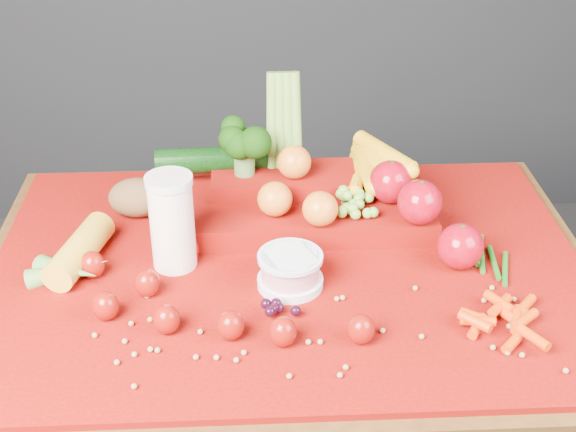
{
  "coord_description": "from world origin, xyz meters",
  "views": [
    {
      "loc": [
        -0.06,
        -1.18,
        1.56
      ],
      "look_at": [
        0.0,
        0.02,
        0.85
      ],
      "focal_mm": 50.0,
      "sensor_mm": 36.0,
      "label": 1
    }
  ],
  "objects_px": {
    "milk_glass": "(172,219)",
    "produce_mound": "(311,193)",
    "table": "(289,312)",
    "yogurt_bowl": "(290,269)"
  },
  "relations": [
    {
      "from": "milk_glass",
      "to": "produce_mound",
      "type": "height_order",
      "value": "produce_mound"
    },
    {
      "from": "table",
      "to": "milk_glass",
      "type": "bearing_deg",
      "value": 176.89
    },
    {
      "from": "table",
      "to": "produce_mound",
      "type": "distance_m",
      "value": 0.23
    },
    {
      "from": "table",
      "to": "yogurt_bowl",
      "type": "relative_size",
      "value": 9.75
    },
    {
      "from": "produce_mound",
      "to": "yogurt_bowl",
      "type": "bearing_deg",
      "value": -103.17
    },
    {
      "from": "table",
      "to": "milk_glass",
      "type": "height_order",
      "value": "milk_glass"
    },
    {
      "from": "table",
      "to": "produce_mound",
      "type": "relative_size",
      "value": 1.86
    },
    {
      "from": "table",
      "to": "yogurt_bowl",
      "type": "height_order",
      "value": "yogurt_bowl"
    },
    {
      "from": "table",
      "to": "yogurt_bowl",
      "type": "bearing_deg",
      "value": -90.48
    },
    {
      "from": "yogurt_bowl",
      "to": "produce_mound",
      "type": "xyz_separation_m",
      "value": [
        0.05,
        0.22,
        0.03
      ]
    }
  ]
}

